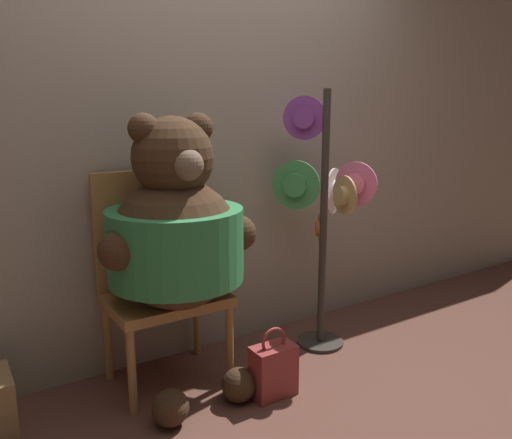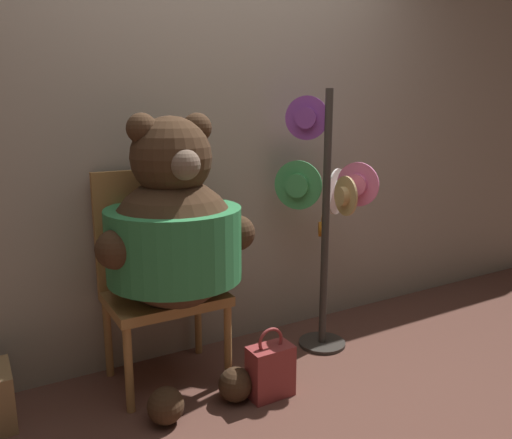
{
  "view_description": "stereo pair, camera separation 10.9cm",
  "coord_description": "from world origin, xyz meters",
  "px_view_note": "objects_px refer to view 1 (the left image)",
  "views": [
    {
      "loc": [
        -1.27,
        -1.87,
        1.38
      ],
      "look_at": [
        0.11,
        0.3,
        0.82
      ],
      "focal_mm": 35.0,
      "sensor_mm": 36.0,
      "label": 1
    },
    {
      "loc": [
        -1.18,
        -1.93,
        1.38
      ],
      "look_at": [
        0.11,
        0.3,
        0.82
      ],
      "focal_mm": 35.0,
      "sensor_mm": 36.0,
      "label": 2
    }
  ],
  "objects_px": {
    "handbag_on_ground": "(273,370)",
    "teddy_bear": "(176,236)",
    "hat_display_rack": "(323,208)",
    "chair": "(159,271)"
  },
  "relations": [
    {
      "from": "chair",
      "to": "teddy_bear",
      "type": "distance_m",
      "value": 0.28
    },
    {
      "from": "hat_display_rack",
      "to": "chair",
      "type": "bearing_deg",
      "value": 169.54
    },
    {
      "from": "teddy_bear",
      "to": "hat_display_rack",
      "type": "relative_size",
      "value": 0.91
    },
    {
      "from": "chair",
      "to": "teddy_bear",
      "type": "xyz_separation_m",
      "value": [
        0.03,
        -0.17,
        0.22
      ]
    },
    {
      "from": "handbag_on_ground",
      "to": "hat_display_rack",
      "type": "bearing_deg",
      "value": 29.87
    },
    {
      "from": "chair",
      "to": "handbag_on_ground",
      "type": "distance_m",
      "value": 0.76
    },
    {
      "from": "chair",
      "to": "handbag_on_ground",
      "type": "height_order",
      "value": "chair"
    },
    {
      "from": "handbag_on_ground",
      "to": "teddy_bear",
      "type": "bearing_deg",
      "value": 136.36
    },
    {
      "from": "chair",
      "to": "teddy_bear",
      "type": "height_order",
      "value": "teddy_bear"
    },
    {
      "from": "chair",
      "to": "handbag_on_ground",
      "type": "xyz_separation_m",
      "value": [
        0.38,
        -0.5,
        -0.44
      ]
    }
  ]
}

